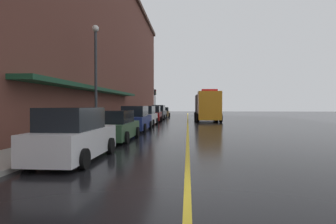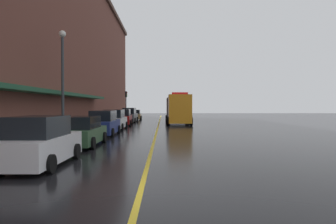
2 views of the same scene
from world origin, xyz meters
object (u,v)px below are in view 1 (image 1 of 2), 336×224
at_px(parked_car_6, 163,112).
at_px(utility_truck, 207,106).
at_px(parked_car_4, 153,114).
at_px(parking_meter_0, 144,112).
at_px(parking_meter_1, 87,121).
at_px(traffic_light_near, 155,97).
at_px(parked_car_3, 145,116).
at_px(parked_car_1, 116,126).
at_px(parked_car_2, 136,119).
at_px(parked_car_0, 74,136).
at_px(street_lamp_left, 96,67).
at_px(parked_car_5, 159,113).

xyz_separation_m(parked_car_6, utility_truck, (6.20, -10.96, 1.01)).
height_order(parked_car_4, utility_truck, utility_truck).
height_order(parking_meter_0, parking_meter_1, same).
bearing_deg(traffic_light_near, parked_car_3, -86.19).
bearing_deg(parked_car_1, parked_car_2, 0.23).
bearing_deg(parked_car_3, parked_car_6, -0.01).
height_order(parked_car_1, traffic_light_near, traffic_light_near).
bearing_deg(parked_car_4, utility_truck, -77.27).
xyz_separation_m(parked_car_0, parking_meter_1, (-1.40, 5.22, 0.20)).
height_order(utility_truck, street_lamp_left, street_lamp_left).
relative_size(parked_car_3, parked_car_6, 1.08).
bearing_deg(street_lamp_left, parking_meter_0, 87.90).
distance_m(parked_car_0, parking_meter_0, 25.00).
height_order(parking_meter_1, street_lamp_left, street_lamp_left).
distance_m(utility_truck, traffic_light_near, 13.76).
relative_size(parked_car_5, parking_meter_0, 3.60).
height_order(parked_car_1, parked_car_5, parked_car_5).
height_order(parked_car_5, street_lamp_left, street_lamp_left).
height_order(parked_car_4, parking_meter_0, parked_car_4).
xyz_separation_m(parked_car_2, traffic_light_near, (-1.40, 24.89, 2.29)).
xyz_separation_m(parked_car_2, parking_meter_1, (-1.46, -6.40, 0.19)).
bearing_deg(parked_car_1, parking_meter_1, 105.95).
bearing_deg(parked_car_2, parking_meter_0, 6.57).
bearing_deg(parked_car_2, traffic_light_near, 3.54).
bearing_deg(parked_car_5, parked_car_2, -178.39).
xyz_separation_m(parked_car_0, traffic_light_near, (-1.34, 36.51, 2.30)).
relative_size(parked_car_0, parked_car_5, 0.95).
distance_m(parked_car_6, street_lamp_left, 27.82).
xyz_separation_m(parked_car_5, utility_truck, (6.32, -4.76, 0.86)).
xyz_separation_m(parked_car_1, traffic_light_near, (-1.38, 30.89, 2.39)).
xyz_separation_m(parked_car_6, street_lamp_left, (-2.07, -27.50, 3.65)).
xyz_separation_m(parked_car_5, parked_car_6, (0.12, 6.21, -0.14)).
bearing_deg(parking_meter_1, parked_car_6, 87.27).
bearing_deg(street_lamp_left, parked_car_5, 84.78).
relative_size(parked_car_0, parked_car_1, 0.96).
height_order(parked_car_2, parking_meter_0, parked_car_2).
relative_size(parked_car_0, traffic_light_near, 1.05).
xyz_separation_m(utility_truck, parking_meter_1, (-7.67, -19.91, -0.69)).
bearing_deg(parked_car_4, parked_car_0, 178.08).
xyz_separation_m(parking_meter_1, street_lamp_left, (-0.60, 3.37, 3.34)).
xyz_separation_m(parked_car_0, parked_car_5, (-0.06, 29.88, 0.03)).
distance_m(parked_car_5, utility_truck, 7.96).
relative_size(parked_car_0, parked_car_6, 1.04).
xyz_separation_m(parked_car_0, utility_truck, (6.26, 25.13, 0.89)).
distance_m(parked_car_1, parked_car_5, 24.26).
relative_size(parked_car_3, street_lamp_left, 0.68).
distance_m(parked_car_6, parking_meter_0, 11.23).
xyz_separation_m(parking_meter_1, traffic_light_near, (0.06, 31.29, 2.10)).
bearing_deg(utility_truck, parked_car_4, -76.45).
relative_size(parked_car_3, parking_meter_1, 3.55).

